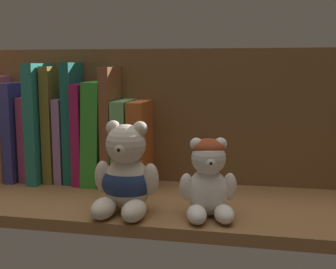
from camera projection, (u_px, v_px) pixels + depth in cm
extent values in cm
cube|color=olive|center=(166.00, 206.00, 79.28)|extent=(83.96, 26.55, 2.00)
cube|color=brown|center=(180.00, 121.00, 90.60)|extent=(86.36, 1.20, 29.13)
cube|color=olive|center=(11.00, 133.00, 94.65)|extent=(2.06, 11.77, 19.06)
cube|color=#36398E|center=(22.00, 131.00, 94.06)|extent=(2.26, 12.49, 20.34)
cube|color=#BA467E|center=(33.00, 138.00, 93.76)|extent=(2.46, 9.21, 17.42)
cube|color=#237B70|center=(45.00, 122.00, 92.68)|extent=(2.29, 13.57, 24.23)
cube|color=olive|center=(56.00, 124.00, 92.23)|extent=(1.97, 9.71, 23.65)
cube|color=#9E74B2|center=(66.00, 139.00, 92.31)|extent=(1.62, 9.33, 17.15)
cube|color=#19655C|center=(75.00, 122.00, 91.33)|extent=(1.91, 9.12, 24.40)
cube|color=#A4195C|center=(85.00, 133.00, 91.21)|extent=(1.87, 11.01, 20.20)
cube|color=green|center=(99.00, 132.00, 90.58)|extent=(4.18, 11.66, 20.73)
cube|color=brown|center=(113.00, 126.00, 89.74)|extent=(1.98, 11.23, 23.52)
cube|color=#71BC6F|center=(126.00, 142.00, 89.70)|extent=(2.78, 12.25, 17.06)
cube|color=#BE5E28|center=(142.00, 143.00, 89.06)|extent=(3.08, 12.04, 16.91)
ellipsoid|color=beige|center=(127.00, 184.00, 72.90)|extent=(7.77, 7.13, 9.14)
sphere|color=beige|center=(126.00, 144.00, 71.42)|extent=(6.50, 6.50, 6.50)
sphere|color=beige|center=(113.00, 128.00, 71.99)|extent=(2.44, 2.44, 2.44)
sphere|color=beige|center=(140.00, 129.00, 70.93)|extent=(2.44, 2.44, 2.44)
sphere|color=beige|center=(121.00, 149.00, 69.27)|extent=(2.44, 2.44, 2.44)
sphere|color=black|center=(119.00, 150.00, 68.44)|extent=(0.85, 0.85, 0.85)
ellipsoid|color=beige|center=(104.00, 208.00, 69.78)|extent=(3.87, 6.22, 3.25)
ellipsoid|color=beige|center=(134.00, 211.00, 68.60)|extent=(3.87, 6.22, 3.25)
ellipsoid|color=beige|center=(103.00, 176.00, 73.24)|extent=(2.73, 2.73, 5.28)
ellipsoid|color=beige|center=(151.00, 179.00, 71.32)|extent=(2.73, 2.73, 5.28)
ellipsoid|color=navy|center=(127.00, 183.00, 72.86)|extent=(8.41, 7.77, 6.40)
ellipsoid|color=white|center=(208.00, 192.00, 70.93)|extent=(6.53, 5.99, 7.68)
sphere|color=white|center=(209.00, 158.00, 69.68)|extent=(5.46, 5.46, 5.46)
sphere|color=white|center=(196.00, 144.00, 69.66)|extent=(2.05, 2.05, 2.05)
sphere|color=white|center=(221.00, 144.00, 69.79)|extent=(2.05, 2.05, 2.05)
sphere|color=white|center=(210.00, 163.00, 67.82)|extent=(2.05, 2.05, 2.05)
sphere|color=black|center=(211.00, 163.00, 67.10)|extent=(0.72, 0.72, 0.72)
ellipsoid|color=white|center=(197.00, 215.00, 67.64)|extent=(4.20, 5.70, 2.73)
ellipsoid|color=white|center=(224.00, 214.00, 67.79)|extent=(4.20, 5.70, 2.73)
ellipsoid|color=white|center=(186.00, 187.00, 70.28)|extent=(2.68, 2.68, 4.44)
ellipsoid|color=white|center=(230.00, 187.00, 70.53)|extent=(2.68, 2.68, 4.44)
ellipsoid|color=#973C1F|center=(208.00, 148.00, 69.82)|extent=(5.19, 5.19, 3.00)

